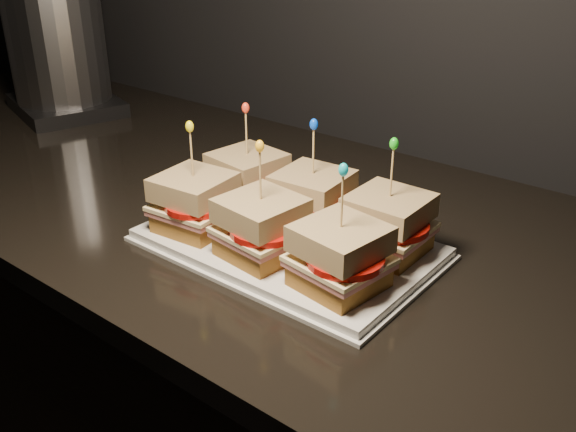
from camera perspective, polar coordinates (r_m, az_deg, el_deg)
The scene contains 49 objects.
cabinet at distance 1.38m, azimuth -2.90°, elevation -17.10°, with size 2.32×0.71×0.89m, color black.
granite_slab at distance 1.11m, azimuth -3.42°, elevation 0.60°, with size 2.36×0.75×0.04m, color black.
platter at distance 0.94m, azimuth -0.00°, elevation -2.52°, with size 0.41×0.25×0.02m, color white.
platter_rim at distance 0.94m, azimuth -0.00°, elevation -2.84°, with size 0.42×0.27×0.01m, color white.
sandwich_0_bread_bot at distance 1.05m, azimuth -3.56°, elevation 1.90°, with size 0.10×0.10×0.03m, color brown.
sandwich_0_ham at distance 1.04m, azimuth -3.59°, elevation 2.78°, with size 0.11×0.10×0.01m, color #B75457.
sandwich_0_cheese at distance 1.04m, azimuth -3.60°, elevation 3.14°, with size 0.11×0.11×0.01m, color #FBE4A1.
sandwich_0_tomato at distance 1.02m, azimuth -3.34°, elevation 3.26°, with size 0.10×0.10×0.01m, color #B41009.
sandwich_0_bread_top at distance 1.03m, azimuth -3.65°, elevation 4.63°, with size 0.10×0.10×0.03m, color #60330F.
sandwich_0_pick at distance 1.01m, azimuth -3.72°, elevation 7.12°, with size 0.00×0.00×0.09m, color tan.
sandwich_0_frill at distance 1.00m, azimuth -3.80°, elevation 9.57°, with size 0.01×0.01×0.02m, color red.
sandwich_1_bread_bot at distance 0.97m, azimuth 2.15°, elevation -0.06°, with size 0.10×0.10×0.03m, color brown.
sandwich_1_ham at distance 0.96m, azimuth 2.17°, elevation 0.88°, with size 0.11×0.10×0.01m, color #B75457.
sandwich_1_cheese at distance 0.96m, azimuth 2.18°, elevation 1.26°, with size 0.11×0.11×0.01m, color #FBE4A1.
sandwich_1_tomato at distance 0.95m, azimuth 2.55°, elevation 1.36°, with size 0.10×0.10×0.01m, color #B41009.
sandwich_1_bread_top at distance 0.95m, azimuth 2.21°, elevation 2.85°, with size 0.10×0.10×0.03m, color #60330F.
sandwich_1_pick at distance 0.93m, azimuth 2.26°, elevation 5.52°, with size 0.00×0.00×0.09m, color tan.
sandwich_1_frill at distance 0.92m, azimuth 2.31°, elevation 8.15°, with size 0.01×0.01×0.02m, color blue.
sandwich_2_bread_bot at distance 0.91m, azimuth 8.74°, elevation -2.31°, with size 0.10×0.10×0.03m, color brown.
sandwich_2_ham at distance 0.90m, azimuth 8.82°, elevation -1.32°, with size 0.11×0.10×0.01m, color #B75457.
sandwich_2_cheese at distance 0.90m, azimuth 8.85°, elevation -0.92°, with size 0.11×0.11×0.01m, color #FBE4A1.
sandwich_2_tomato at distance 0.88m, azimuth 9.35°, elevation -0.85°, with size 0.10×0.10×0.01m, color #B41009.
sandwich_2_bread_top at distance 0.88m, azimuth 8.98°, elevation 0.75°, with size 0.10×0.10×0.03m, color #60330F.
sandwich_2_pick at distance 0.87m, azimuth 9.19°, elevation 3.57°, with size 0.00×0.00×0.09m, color tan.
sandwich_2_frill at distance 0.85m, azimuth 9.40°, elevation 6.37°, with size 0.01×0.01×0.02m, color green.
sandwich_3_bread_bot at distance 0.97m, azimuth -8.17°, elevation -0.32°, with size 0.10×0.10×0.03m, color brown.
sandwich_3_ham at distance 0.96m, azimuth -8.24°, elevation 0.62°, with size 0.11×0.10×0.01m, color #B75457.
sandwich_3_cheese at distance 0.96m, azimuth -8.26°, elevation 1.00°, with size 0.11×0.11×0.01m, color #FBE4A1.
sandwich_3_tomato at distance 0.95m, azimuth -8.05°, elevation 1.10°, with size 0.10×0.10×0.01m, color #B41009.
sandwich_3_bread_top at distance 0.95m, azimuth -8.37°, elevation 2.59°, with size 0.10×0.10×0.03m, color #60330F.
sandwich_3_pick at distance 0.93m, azimuth -8.56°, elevation 5.24°, with size 0.00×0.00×0.09m, color tan.
sandwich_3_frill at distance 0.92m, azimuth -8.74°, elevation 7.87°, with size 0.01×0.01×0.02m, color yellow.
sandwich_4_bread_bot at distance 0.89m, azimuth -2.35°, elevation -2.64°, with size 0.10×0.10×0.03m, color brown.
sandwich_4_ham at distance 0.88m, azimuth -2.37°, elevation -1.64°, with size 0.11×0.10×0.01m, color #B75457.
sandwich_4_cheese at distance 0.88m, azimuth -2.38°, elevation -1.23°, with size 0.11×0.11×0.01m, color #FBE4A1.
sandwich_4_tomato at distance 0.86m, azimuth -2.05°, elevation -1.16°, with size 0.10×0.10×0.01m, color #B41009.
sandwich_4_bread_top at distance 0.87m, azimuth -2.42°, elevation 0.48°, with size 0.10×0.10×0.03m, color #60330F.
sandwich_4_pick at distance 0.85m, azimuth -2.48°, elevation 3.35°, with size 0.00×0.00×0.09m, color tan.
sandwich_4_frill at distance 0.83m, azimuth -2.54°, elevation 6.22°, with size 0.01×0.01×0.02m, color yellow.
sandwich_5_bread_bot at distance 0.82m, azimuth 4.56°, elevation -5.35°, with size 0.10×0.10×0.03m, color brown.
sandwich_5_ham at distance 0.81m, azimuth 4.60°, elevation -4.29°, with size 0.11×0.10×0.01m, color #B75457.
sandwich_5_cheese at distance 0.81m, azimuth 4.62°, elevation -3.86°, with size 0.11×0.11×0.01m, color #FBE4A1.
sandwich_5_tomato at distance 0.80m, azimuth 5.11°, elevation -3.83°, with size 0.10×0.10×0.01m, color #B41009.
sandwich_5_bread_top at distance 0.80m, azimuth 4.69°, elevation -2.04°, with size 0.10×0.10×0.03m, color #60330F.
sandwich_5_pick at distance 0.77m, azimuth 4.82°, elevation 1.03°, with size 0.00×0.00×0.09m, color tan.
sandwich_5_frill at distance 0.76m, azimuth 4.94°, elevation 4.12°, with size 0.01×0.01×0.02m, color #14B0B4.
appliance_base at distance 1.67m, azimuth -19.08°, elevation 9.29°, with size 0.26×0.22×0.03m, color #262628.
appliance_body at distance 1.64m, azimuth -19.90°, elevation 14.62°, with size 0.22×0.22×0.29m, color silver.
appliance at distance 1.64m, azimuth -19.87°, elevation 14.43°, with size 0.26×0.22×0.34m, color silver, non-canonical shape.
Camera 1 is at (0.47, 0.89, 1.38)m, focal length 40.00 mm.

